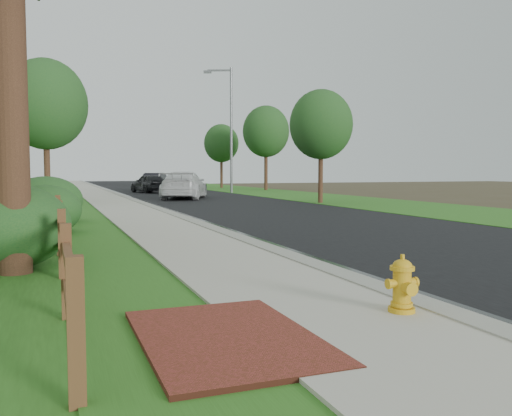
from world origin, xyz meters
name	(u,v)px	position (x,y,z in m)	size (l,w,h in m)	color
ground	(367,302)	(0.00, 0.00, 0.00)	(120.00, 120.00, 0.00)	#3D3621
road	(168,192)	(4.60, 35.00, 0.01)	(8.00, 90.00, 0.02)	black
curb	(112,192)	(0.40, 35.00, 0.06)	(0.40, 90.00, 0.12)	gray
wet_gutter	(117,193)	(0.75, 35.00, 0.02)	(0.50, 90.00, 0.00)	black
sidewalk	(93,193)	(-0.90, 35.00, 0.05)	(2.20, 90.00, 0.10)	#AFAA98
grass_strip	(65,193)	(-2.80, 35.00, 0.03)	(1.60, 90.00, 0.06)	#2C5F1B
verge_far	(253,191)	(11.50, 35.00, 0.02)	(6.00, 90.00, 0.04)	#2C5F1B
brick_patch	(227,340)	(-2.20, -1.00, 0.06)	(1.60, 2.40, 0.11)	maroon
ranch_fence	(59,220)	(-3.60, 6.40, 0.62)	(0.12, 16.92, 1.10)	#4C3019
fire_hydrant	(402,286)	(-0.10, -0.86, 0.40)	(0.42, 0.34, 0.65)	gold
white_suv	(184,185)	(3.53, 25.19, 0.81)	(2.20, 5.42, 1.57)	silver
dark_car_mid	(149,183)	(3.07, 34.48, 0.71)	(1.63, 4.06, 1.38)	black
dark_car_far	(153,182)	(4.16, 38.94, 0.74)	(1.52, 4.37, 1.44)	black
streetlight	(229,122)	(8.54, 32.16, 5.17)	(2.00, 1.00, 9.13)	slate
boulder	(34,223)	(-4.17, 9.33, 0.31)	(0.94, 0.70, 0.63)	brown
shrub_b	(7,226)	(-4.46, 4.14, 0.73)	(2.10, 2.10, 1.47)	#18451D
shrub_c	(45,210)	(-3.90, 9.01, 0.66)	(1.82, 1.82, 1.31)	#18451D
shrub_d	(46,201)	(-3.90, 11.98, 0.75)	(2.20, 2.20, 1.50)	#18451D
tree_near_left	(45,104)	(-3.90, 22.33, 4.84)	(3.97, 3.97, 7.04)	#3B2318
tree_near_right	(321,125)	(9.00, 18.57, 3.96)	(3.18, 3.18, 5.72)	#3B2318
tree_mid_right	(266,132)	(13.00, 36.01, 4.87)	(3.87, 3.87, 7.01)	#3B2318
tree_far_right	(221,143)	(11.25, 42.88, 4.19)	(3.25, 3.25, 5.99)	#3B2318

